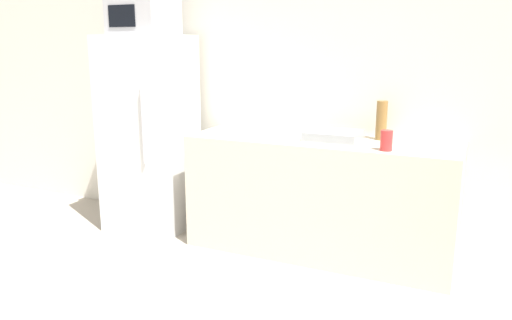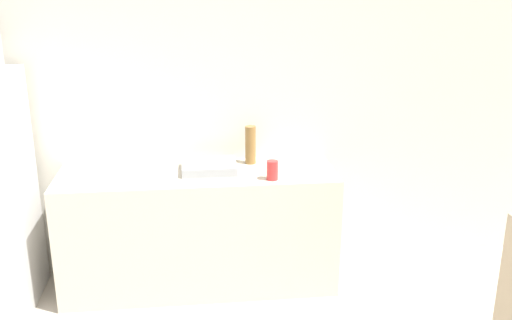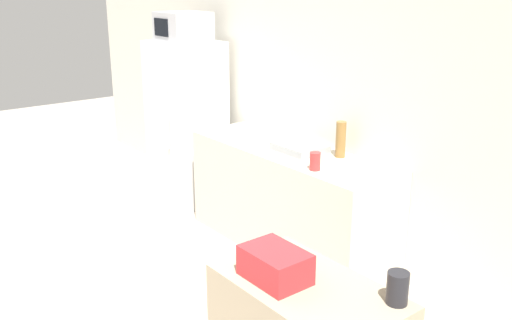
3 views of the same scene
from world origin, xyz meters
The scene contains 5 objects.
wall_back centered at (0.00, 2.95, 1.30)m, with size 8.00×0.06×2.60m, color silver.
counter centered at (-0.01, 2.61, 0.43)m, with size 1.93×0.61×0.86m, color beige.
sink_basin centered at (0.07, 2.65, 0.89)m, with size 0.38×0.31×0.06m, color #9EA3A8.
bottle_tall centered at (0.38, 2.78, 1.00)m, with size 0.08×0.08×0.28m, color olive.
bottle_short centered at (0.49, 2.41, 0.93)m, with size 0.08×0.08×0.13m, color red.
Camera 2 is at (-0.04, -1.16, 2.16)m, focal length 40.00 mm.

